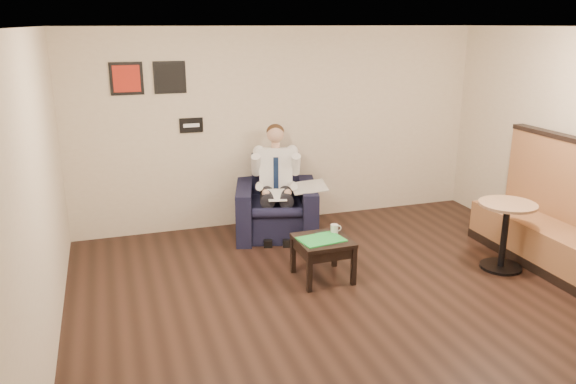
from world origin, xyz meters
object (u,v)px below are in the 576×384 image
object	(u,v)px
smartphone	(322,233)
green_folder	(321,239)
cafe_table	(504,236)
coffee_mug	(334,229)
seated_man	(276,187)
armchair	(276,198)
side_table	(323,259)

from	to	relation	value
smartphone	green_folder	bearing A→B (deg)	-103.96
green_folder	cafe_table	world-z (taller)	cafe_table
coffee_mug	green_folder	bearing A→B (deg)	-145.31
green_folder	seated_man	bearing A→B (deg)	93.55
armchair	seated_man	xyz separation A→B (m)	(-0.04, -0.13, 0.19)
coffee_mug	cafe_table	distance (m)	2.04
cafe_table	green_folder	bearing A→B (deg)	170.08
armchair	green_folder	bearing A→B (deg)	-72.75
armchair	coffee_mug	xyz separation A→B (m)	(0.28, -1.40, 0.02)
armchair	smartphone	size ratio (longest dim) A/B	7.13
armchair	seated_man	world-z (taller)	seated_man
armchair	green_folder	world-z (taller)	armchair
armchair	cafe_table	xyz separation A→B (m)	(2.24, -1.94, -0.11)
armchair	seated_man	size ratio (longest dim) A/B	0.75
armchair	cafe_table	bearing A→B (deg)	-25.63
seated_man	smartphone	distance (m)	1.26
coffee_mug	cafe_table	world-z (taller)	cafe_table
smartphone	side_table	bearing A→B (deg)	-97.35
side_table	green_folder	bearing A→B (deg)	-145.31
armchair	cafe_table	distance (m)	2.96
green_folder	smartphone	distance (m)	0.21
armchair	smartphone	bearing A→B (deg)	-68.97
seated_man	side_table	bearing A→B (deg)	-69.75
smartphone	armchair	bearing A→B (deg)	104.70
green_folder	cafe_table	size ratio (longest dim) A/B	0.59
seated_man	side_table	distance (m)	1.49
coffee_mug	cafe_table	size ratio (longest dim) A/B	0.13
coffee_mug	seated_man	bearing A→B (deg)	103.89
seated_man	cafe_table	size ratio (longest dim) A/B	1.75
seated_man	smartphone	world-z (taller)	seated_man
armchair	smartphone	xyz separation A→B (m)	(0.14, -1.36, -0.03)
side_table	smartphone	xyz separation A→B (m)	(0.05, 0.17, 0.25)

